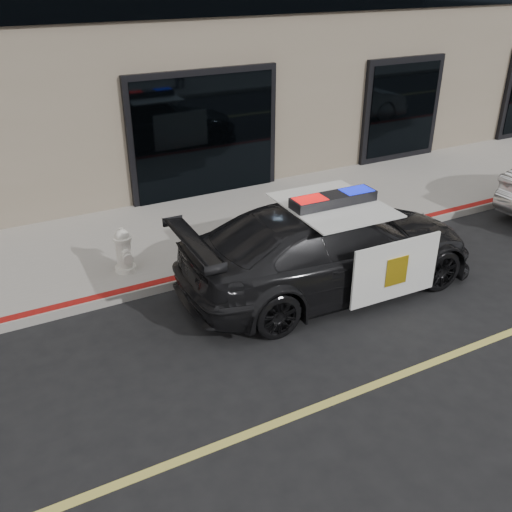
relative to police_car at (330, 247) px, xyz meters
name	(u,v)px	position (x,y,z in m)	size (l,w,h in m)	color
ground	(470,348)	(0.80, -2.36, -0.74)	(120.00, 120.00, 0.00)	black
sidewalk_n	(283,214)	(0.80, 2.89, -0.67)	(60.00, 3.50, 0.15)	gray
police_car	(330,247)	(0.00, 0.00, 0.00)	(2.46, 5.15, 1.65)	black
fire_hydrant	(124,251)	(-2.89, 1.85, -0.22)	(0.36, 0.50, 0.79)	silver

